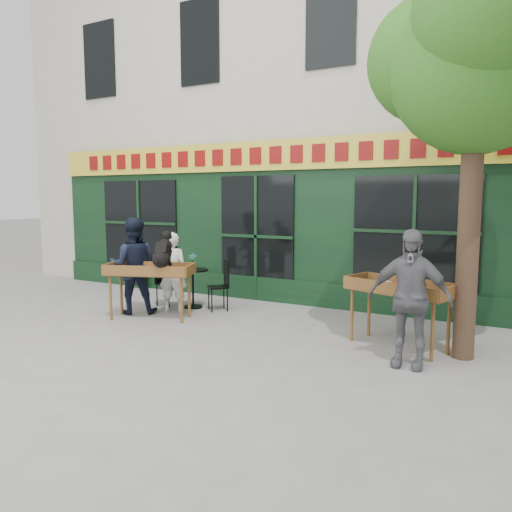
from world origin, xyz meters
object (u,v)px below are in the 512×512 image
(book_cart_right, at_px, (399,291))
(man_left, at_px, (133,266))
(book_cart_center, at_px, (150,273))
(bistro_table, at_px, (193,280))
(dog, at_px, (163,248))
(woman, at_px, (173,272))
(man_right, at_px, (409,298))

(book_cart_right, height_order, man_left, man_left)
(book_cart_center, distance_m, man_left, 0.60)
(bistro_table, height_order, man_left, man_left)
(dog, distance_m, book_cart_right, 3.97)
(book_cart_center, relative_size, man_left, 0.91)
(book_cart_center, distance_m, woman, 0.65)
(dog, bearing_deg, man_left, 145.70)
(book_cart_center, height_order, woman, woman)
(book_cart_center, relative_size, man_right, 0.92)
(dog, bearing_deg, book_cart_right, -13.07)
(dog, xyz_separation_m, man_left, (-0.91, 0.24, -0.40))
(man_right, bearing_deg, book_cart_right, 110.51)
(dog, relative_size, book_cart_right, 0.37)
(dog, relative_size, bistro_table, 0.79)
(dog, xyz_separation_m, man_right, (4.22, -0.30, -0.41))
(man_right, bearing_deg, bistro_table, 160.66)
(book_cart_right, height_order, man_right, man_right)
(book_cart_center, xyz_separation_m, man_right, (4.57, -0.35, 0.06))
(woman, relative_size, man_left, 0.85)
(woman, xyz_separation_m, bistro_table, (0.14, 0.44, -0.21))
(bistro_table, bearing_deg, book_cart_right, -9.54)
(dog, distance_m, woman, 0.95)
(woman, height_order, bistro_table, woman)
(bistro_table, relative_size, man_left, 0.43)
(man_right, distance_m, man_left, 5.16)
(dog, bearing_deg, man_right, -23.68)
(book_cart_right, relative_size, man_left, 0.91)
(book_cart_right, bearing_deg, man_left, -158.86)
(man_right, height_order, man_left, man_left)
(book_cart_center, bearing_deg, dog, -27.68)
(man_left, bearing_deg, bistro_table, -163.42)
(book_cart_center, bearing_deg, man_right, -23.99)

